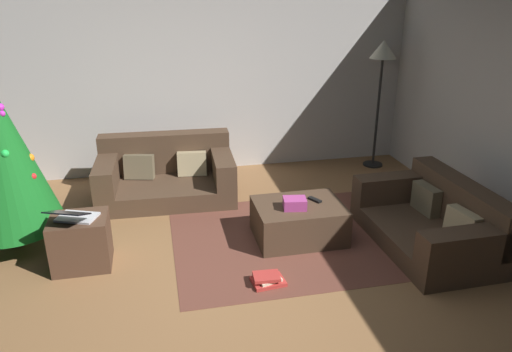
% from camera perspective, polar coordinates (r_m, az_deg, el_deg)
% --- Properties ---
extents(ground_plane, '(6.40, 6.40, 0.00)m').
position_cam_1_polar(ground_plane, '(4.31, -3.84, -13.74)').
color(ground_plane, brown).
extents(rear_partition, '(6.40, 0.12, 2.60)m').
position_cam_1_polar(rear_partition, '(6.74, -8.19, 11.30)').
color(rear_partition, '#BCB7B2').
rests_on(rear_partition, ground_plane).
extents(couch_left, '(1.67, 1.05, 0.73)m').
position_cam_1_polar(couch_left, '(6.15, -10.47, 0.19)').
color(couch_left, '#473323').
rests_on(couch_left, ground_plane).
extents(couch_right, '(0.99, 1.60, 0.65)m').
position_cam_1_polar(couch_right, '(5.27, 20.39, -4.97)').
color(couch_right, '#473323').
rests_on(couch_right, ground_plane).
extents(ottoman, '(0.90, 0.68, 0.38)m').
position_cam_1_polar(ottoman, '(5.09, 5.01, -5.30)').
color(ottoman, '#473323').
rests_on(ottoman, ground_plane).
extents(gift_box, '(0.25, 0.21, 0.11)m').
position_cam_1_polar(gift_box, '(4.90, 4.56, -3.22)').
color(gift_box, '#B23F8C').
rests_on(gift_box, ottoman).
extents(tv_remote, '(0.12, 0.16, 0.02)m').
position_cam_1_polar(tv_remote, '(5.11, 6.91, -2.77)').
color(tv_remote, black).
rests_on(tv_remote, ottoman).
extents(christmas_tree, '(0.98, 0.98, 1.82)m').
position_cam_1_polar(christmas_tree, '(5.22, -27.69, 2.24)').
color(christmas_tree, brown).
rests_on(christmas_tree, ground_plane).
extents(side_table, '(0.52, 0.44, 0.49)m').
position_cam_1_polar(side_table, '(4.86, -19.82, -7.25)').
color(side_table, '#4C3323').
rests_on(side_table, ground_plane).
extents(laptop, '(0.46, 0.48, 0.17)m').
position_cam_1_polar(laptop, '(4.69, -20.61, -4.37)').
color(laptop, silver).
rests_on(laptop, side_table).
extents(book_stack, '(0.31, 0.24, 0.09)m').
position_cam_1_polar(book_stack, '(4.42, 1.38, -12.02)').
color(book_stack, '#B7332D').
rests_on(book_stack, ground_plane).
extents(corner_lamp, '(0.36, 0.36, 1.78)m').
position_cam_1_polar(corner_lamp, '(6.98, 14.61, 13.05)').
color(corner_lamp, black).
rests_on(corner_lamp, ground_plane).
extents(area_rug, '(2.60, 2.00, 0.01)m').
position_cam_1_polar(area_rug, '(5.18, 4.94, -7.15)').
color(area_rug, brown).
rests_on(area_rug, ground_plane).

